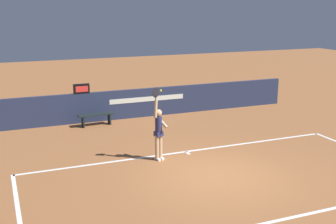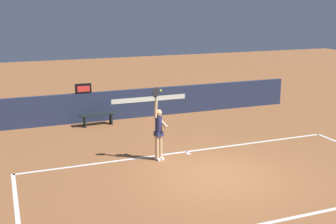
# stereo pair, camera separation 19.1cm
# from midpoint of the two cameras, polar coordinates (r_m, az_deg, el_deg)

# --- Properties ---
(ground_plane) EXTENTS (60.00, 60.00, 0.00)m
(ground_plane) POSITION_cam_midpoint_polar(r_m,az_deg,el_deg) (13.15, 6.12, -8.27)
(ground_plane) COLOR #965C33
(court_lines) EXTENTS (11.53, 5.44, 0.00)m
(court_lines) POSITION_cam_midpoint_polar(r_m,az_deg,el_deg) (12.86, 6.89, -8.83)
(court_lines) COLOR white
(court_lines) RESTS_ON ground
(back_wall) EXTENTS (15.03, 0.18, 1.30)m
(back_wall) POSITION_cam_midpoint_polar(r_m,az_deg,el_deg) (19.52, -4.16, 1.19)
(back_wall) COLOR #232D4B
(back_wall) RESTS_ON ground
(speed_display) EXTENTS (0.67, 0.19, 0.40)m
(speed_display) POSITION_cam_midpoint_polar(r_m,az_deg,el_deg) (18.73, -11.69, 3.04)
(speed_display) COLOR black
(speed_display) RESTS_ON back_wall
(tennis_player) EXTENTS (0.50, 0.50, 2.45)m
(tennis_player) POSITION_cam_midpoint_polar(r_m,az_deg,el_deg) (13.99, -1.65, -2.40)
(tennis_player) COLOR tan
(tennis_player) RESTS_ON ground
(tennis_ball) EXTENTS (0.07, 0.07, 0.07)m
(tennis_ball) POSITION_cam_midpoint_polar(r_m,az_deg,el_deg) (13.49, -1.37, 2.85)
(tennis_ball) COLOR #CEE136
(courtside_bench_near) EXTENTS (1.53, 0.45, 0.51)m
(courtside_bench_near) POSITION_cam_midpoint_polar(r_m,az_deg,el_deg) (18.40, -9.78, -0.62)
(courtside_bench_near) COLOR black
(courtside_bench_near) RESTS_ON ground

